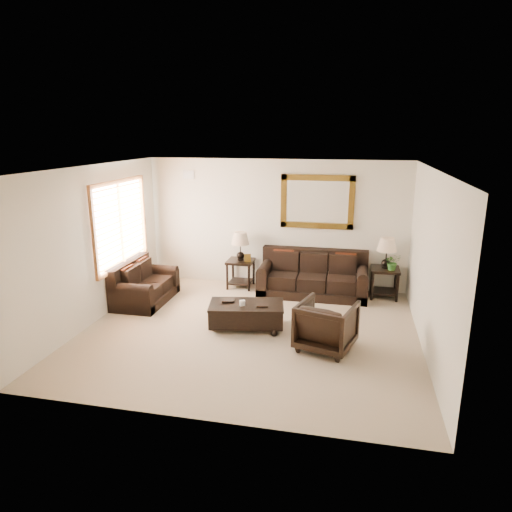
% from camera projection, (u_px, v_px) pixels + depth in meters
% --- Properties ---
extents(room, '(5.51, 5.01, 2.71)m').
position_uv_depth(room, '(249.00, 254.00, 7.29)').
color(room, gray).
rests_on(room, ground).
extents(window, '(0.07, 1.96, 1.66)m').
position_uv_depth(window, '(121.00, 224.00, 8.64)').
color(window, white).
rests_on(window, room).
extents(mirror, '(1.50, 0.06, 1.10)m').
position_uv_depth(mirror, '(317.00, 202.00, 9.31)').
color(mirror, '#47270E').
rests_on(mirror, room).
extents(air_vent, '(0.25, 0.02, 0.18)m').
position_uv_depth(air_vent, '(188.00, 175.00, 9.76)').
color(air_vent, '#999999').
rests_on(air_vent, room).
extents(sofa, '(2.18, 0.94, 0.89)m').
position_uv_depth(sofa, '(313.00, 279.00, 9.34)').
color(sofa, black).
rests_on(sofa, room).
extents(loveseat, '(0.85, 1.44, 0.81)m').
position_uv_depth(loveseat, '(143.00, 287.00, 8.93)').
color(loveseat, black).
rests_on(loveseat, room).
extents(end_table_left, '(0.55, 0.55, 1.21)m').
position_uv_depth(end_table_left, '(240.00, 252.00, 9.64)').
color(end_table_left, black).
rests_on(end_table_left, room).
extents(end_table_right, '(0.56, 0.56, 1.23)m').
position_uv_depth(end_table_right, '(386.00, 259.00, 9.03)').
color(end_table_right, black).
rests_on(end_table_right, room).
extents(coffee_table, '(1.35, 0.89, 0.53)m').
position_uv_depth(coffee_table, '(246.00, 313.00, 7.74)').
color(coffee_table, black).
rests_on(coffee_table, room).
extents(armchair, '(0.99, 0.95, 0.83)m').
position_uv_depth(armchair, '(326.00, 323.00, 6.94)').
color(armchair, black).
rests_on(armchair, floor).
extents(potted_plant, '(0.38, 0.40, 0.25)m').
position_uv_depth(potted_plant, '(393.00, 264.00, 8.93)').
color(potted_plant, '#28591E').
rests_on(potted_plant, end_table_right).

